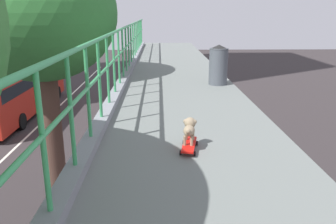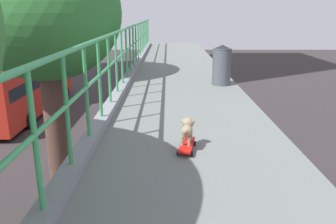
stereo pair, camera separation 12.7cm
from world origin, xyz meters
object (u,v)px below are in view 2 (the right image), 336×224
at_px(litter_bin, 223,65).
at_px(toy_skateboard, 188,145).
at_px(city_bus, 28,85).
at_px(small_dog, 188,128).

bearing_deg(litter_bin, toy_skateboard, -104.33).
xyz_separation_m(toy_skateboard, litter_bin, (0.99, 3.88, 0.40)).
xyz_separation_m(city_bus, litter_bin, (10.67, -14.75, 3.55)).
bearing_deg(litter_bin, small_dog, -104.51).
distance_m(small_dog, litter_bin, 3.93).
relative_size(city_bus, litter_bin, 13.11).
height_order(city_bus, small_dog, small_dog).
distance_m(toy_skateboard, small_dog, 0.21).
bearing_deg(small_dog, litter_bin, 75.49).
height_order(small_dog, litter_bin, litter_bin).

